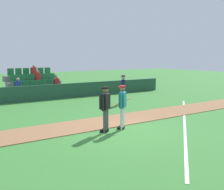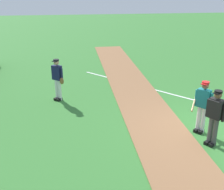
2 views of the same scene
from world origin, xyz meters
name	(u,v)px [view 1 (image 1 of 2)]	position (x,y,z in m)	size (l,w,h in m)	color
ground_plane	(123,130)	(0.00, 0.00, 0.00)	(80.00, 80.00, 0.00)	#387A33
infield_dirt_path	(102,122)	(0.00, 1.53, 0.01)	(28.00, 1.99, 0.03)	#936642
foul_line_chalk	(185,123)	(3.00, -0.50, 0.01)	(12.00, 0.10, 0.01)	white
dugout_fence	(43,93)	(0.00, 9.05, 0.51)	(20.00, 0.16, 1.02)	#234C38
stadium_bleachers	(34,88)	(0.00, 10.92, 0.62)	(3.90, 2.95, 2.30)	slate
batter_teal_jersey	(122,105)	(0.11, 0.19, 0.97)	(0.71, 0.69, 1.76)	white
umpire_home_plate	(105,107)	(-0.69, 0.19, 1.00)	(0.53, 0.46, 1.76)	#4C4C4C
runner_navy_jersey	(123,88)	(3.58, 4.91, 0.96)	(0.53, 0.53, 1.76)	white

